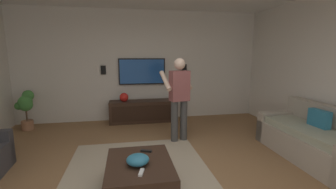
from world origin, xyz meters
name	(u,v)px	position (x,y,z in m)	size (l,w,h in m)	color
ground_plane	(159,180)	(0.00, 0.00, 0.00)	(7.49, 7.49, 0.00)	olive
wall_back_tv	(142,66)	(3.17, 0.00, 1.41)	(0.10, 6.43, 2.82)	silver
area_rug	(139,183)	(-0.03, 0.28, 0.01)	(2.94, 2.10, 0.01)	tan
couch	(314,140)	(0.20, -2.61, 0.32)	(1.91, 0.87, 0.87)	#A89E8E
coffee_table	(140,170)	(-0.23, 0.28, 0.30)	(1.00, 0.80, 0.40)	#332116
media_console	(144,111)	(2.84, -0.01, 0.28)	(0.45, 1.70, 0.55)	#332116
tv	(142,71)	(3.08, -0.01, 1.27)	(0.05, 1.20, 0.67)	black
person_standing	(179,95)	(1.39, -0.60, 0.93)	(0.61, 0.61, 1.64)	#3F3F3F
potted_plant_tall	(26,105)	(2.64, 2.65, 0.58)	(0.45, 0.38, 0.90)	#9E6B4C
bowl	(138,160)	(-0.29, 0.30, 0.46)	(0.27, 0.27, 0.12)	teal
remote_white	(141,172)	(-0.51, 0.27, 0.41)	(0.15, 0.04, 0.02)	white
remote_black	(146,151)	(0.06, 0.17, 0.41)	(0.15, 0.04, 0.02)	black
vase_round	(124,97)	(2.80, 0.47, 0.66)	(0.22, 0.22, 0.22)	red
wall_speaker_left	(184,68)	(3.09, -1.13, 1.34)	(0.06, 0.12, 0.22)	black
wall_speaker_right	(103,70)	(3.09, 0.96, 1.32)	(0.06, 0.12, 0.22)	black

